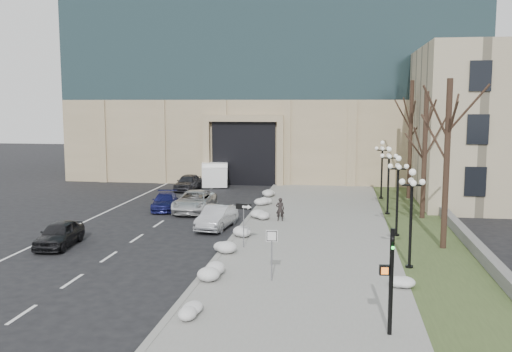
# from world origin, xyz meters

# --- Properties ---
(ground) EXTENTS (160.00, 160.00, 0.00)m
(ground) POSITION_xyz_m (0.00, 0.00, 0.00)
(ground) COLOR black
(ground) RESTS_ON ground
(sidewalk) EXTENTS (9.00, 40.00, 0.12)m
(sidewalk) POSITION_xyz_m (3.50, 14.00, 0.06)
(sidewalk) COLOR gray
(sidewalk) RESTS_ON ground
(curb) EXTENTS (0.30, 40.00, 0.14)m
(curb) POSITION_xyz_m (-1.00, 14.00, 0.07)
(curb) COLOR gray
(curb) RESTS_ON ground
(grass_strip) EXTENTS (4.00, 40.00, 0.10)m
(grass_strip) POSITION_xyz_m (10.00, 14.00, 0.05)
(grass_strip) COLOR #384824
(grass_strip) RESTS_ON ground
(stone_wall) EXTENTS (0.50, 30.00, 0.70)m
(stone_wall) POSITION_xyz_m (12.00, 16.00, 0.35)
(stone_wall) COLOR slate
(stone_wall) RESTS_ON ground
(office_tower) EXTENTS (40.00, 24.70, 36.00)m
(office_tower) POSITION_xyz_m (-2.01, 43.58, 18.49)
(office_tower) COLOR tan
(office_tower) RESTS_ON ground
(car_a) EXTENTS (1.97, 4.20, 1.39)m
(car_a) POSITION_xyz_m (-9.98, 7.62, 0.69)
(car_a) COLOR black
(car_a) RESTS_ON ground
(car_b) EXTENTS (1.98, 4.46, 1.42)m
(car_b) POSITION_xyz_m (-2.50, 13.25, 0.71)
(car_b) COLOR #B2B4BA
(car_b) RESTS_ON ground
(car_c) EXTENTS (2.50, 4.45, 1.22)m
(car_c) POSITION_xyz_m (-7.58, 18.77, 0.61)
(car_c) COLOR navy
(car_c) RESTS_ON ground
(car_d) EXTENTS (2.57, 5.38, 1.48)m
(car_d) POSITION_xyz_m (-5.26, 18.43, 0.74)
(car_d) COLOR silver
(car_d) RESTS_ON ground
(car_e) EXTENTS (1.90, 4.31, 1.44)m
(car_e) POSITION_xyz_m (-8.36, 28.01, 0.72)
(car_e) COLOR #303035
(car_e) RESTS_ON ground
(pedestrian) EXTENTS (0.60, 0.44, 1.52)m
(pedestrian) POSITION_xyz_m (1.20, 15.56, 0.88)
(pedestrian) COLOR black
(pedestrian) RESTS_ON sidewalk
(box_truck) EXTENTS (3.67, 7.12, 2.15)m
(box_truck) POSITION_xyz_m (-6.89, 32.40, 1.04)
(box_truck) COLOR white
(box_truck) RESTS_ON ground
(one_way_sign) EXTENTS (0.91, 0.37, 2.46)m
(one_way_sign) POSITION_xyz_m (0.16, 8.41, 2.03)
(one_way_sign) COLOR slate
(one_way_sign) RESTS_ON ground
(keep_sign) EXTENTS (0.50, 0.07, 2.35)m
(keep_sign) POSITION_xyz_m (2.17, 3.02, 1.73)
(keep_sign) COLOR slate
(keep_sign) RESTS_ON ground
(traffic_signal) EXTENTS (0.63, 0.84, 3.71)m
(traffic_signal) POSITION_xyz_m (6.71, -2.12, 1.84)
(traffic_signal) COLOR black
(traffic_signal) RESTS_ON ground
(snow_clump_a) EXTENTS (1.10, 1.60, 0.36)m
(snow_clump_a) POSITION_xyz_m (-0.45, -1.58, 0.30)
(snow_clump_a) COLOR silver
(snow_clump_a) RESTS_ON sidewalk
(snow_clump_b) EXTENTS (1.10, 1.60, 0.36)m
(snow_clump_b) POSITION_xyz_m (-0.83, 3.07, 0.30)
(snow_clump_b) COLOR silver
(snow_clump_b) RESTS_ON sidewalk
(snow_clump_c) EXTENTS (1.10, 1.60, 0.36)m
(snow_clump_c) POSITION_xyz_m (-0.80, 7.43, 0.30)
(snow_clump_c) COLOR silver
(snow_clump_c) RESTS_ON sidewalk
(snow_clump_d) EXTENTS (1.10, 1.60, 0.36)m
(snow_clump_d) POSITION_xyz_m (-0.45, 11.27, 0.30)
(snow_clump_d) COLOR silver
(snow_clump_d) RESTS_ON sidewalk
(snow_clump_e) EXTENTS (1.10, 1.60, 0.36)m
(snow_clump_e) POSITION_xyz_m (-0.33, 16.21, 0.30)
(snow_clump_e) COLOR silver
(snow_clump_e) RESTS_ON sidewalk
(snow_clump_f) EXTENTS (1.10, 1.60, 0.36)m
(snow_clump_f) POSITION_xyz_m (-0.72, 21.05, 0.30)
(snow_clump_f) COLOR silver
(snow_clump_f) RESTS_ON sidewalk
(snow_clump_g) EXTENTS (1.10, 1.60, 0.36)m
(snow_clump_g) POSITION_xyz_m (-0.81, 25.08, 0.30)
(snow_clump_g) COLOR silver
(snow_clump_g) RESTS_ON sidewalk
(snow_clump_h) EXTENTS (1.10, 1.60, 0.36)m
(snow_clump_h) POSITION_xyz_m (7.80, 3.35, 0.30)
(snow_clump_h) COLOR silver
(snow_clump_h) RESTS_ON sidewalk
(lamppost_a) EXTENTS (1.18, 1.18, 4.76)m
(lamppost_a) POSITION_xyz_m (8.30, 6.00, 3.07)
(lamppost_a) COLOR black
(lamppost_a) RESTS_ON ground
(lamppost_b) EXTENTS (1.18, 1.18, 4.76)m
(lamppost_b) POSITION_xyz_m (8.30, 12.50, 3.07)
(lamppost_b) COLOR black
(lamppost_b) RESTS_ON ground
(lamppost_c) EXTENTS (1.18, 1.18, 4.76)m
(lamppost_c) POSITION_xyz_m (8.30, 19.00, 3.07)
(lamppost_c) COLOR black
(lamppost_c) RESTS_ON ground
(lamppost_d) EXTENTS (1.18, 1.18, 4.76)m
(lamppost_d) POSITION_xyz_m (8.30, 25.50, 3.07)
(lamppost_d) COLOR black
(lamppost_d) RESTS_ON ground
(tree_near) EXTENTS (3.20, 3.20, 9.00)m
(tree_near) POSITION_xyz_m (10.50, 10.00, 5.83)
(tree_near) COLOR black
(tree_near) RESTS_ON ground
(tree_mid) EXTENTS (3.20, 3.20, 8.50)m
(tree_mid) POSITION_xyz_m (10.50, 18.00, 5.50)
(tree_mid) COLOR black
(tree_mid) RESTS_ON ground
(tree_far) EXTENTS (3.20, 3.20, 9.50)m
(tree_far) POSITION_xyz_m (10.50, 26.00, 6.15)
(tree_far) COLOR black
(tree_far) RESTS_ON ground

